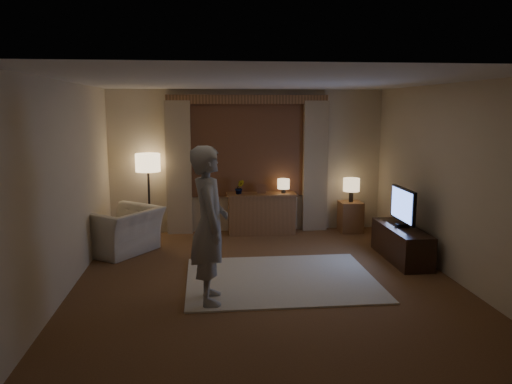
{
  "coord_description": "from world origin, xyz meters",
  "views": [
    {
      "loc": [
        -0.8,
        -6.34,
        2.28
      ],
      "look_at": [
        -0.07,
        0.6,
        1.09
      ],
      "focal_mm": 35.0,
      "sensor_mm": 36.0,
      "label": 1
    }
  ],
  "objects": [
    {
      "name": "room",
      "position": [
        0.0,
        0.5,
        1.33
      ],
      "size": [
        5.04,
        5.54,
        2.64
      ],
      "color": "brown",
      "rests_on": "ground"
    },
    {
      "name": "rug",
      "position": [
        0.2,
        -0.02,
        0.01
      ],
      "size": [
        2.5,
        2.0,
        0.02
      ],
      "primitive_type": "cube",
      "color": "beige",
      "rests_on": "floor"
    },
    {
      "name": "sideboard",
      "position": [
        0.23,
        2.5,
        0.35
      ],
      "size": [
        1.2,
        0.4,
        0.7
      ],
      "primitive_type": "cube",
      "color": "brown",
      "rests_on": "floor"
    },
    {
      "name": "picture_frame",
      "position": [
        0.23,
        2.5,
        0.8
      ],
      "size": [
        0.16,
        0.02,
        0.2
      ],
      "primitive_type": "cube",
      "color": "brown",
      "rests_on": "sideboard"
    },
    {
      "name": "plant",
      "position": [
        -0.17,
        2.5,
        0.85
      ],
      "size": [
        0.17,
        0.13,
        0.3
      ],
      "primitive_type": "imported",
      "color": "#999999",
      "rests_on": "sideboard"
    },
    {
      "name": "table_lamp_sideboard",
      "position": [
        0.63,
        2.5,
        0.9
      ],
      "size": [
        0.22,
        0.22,
        0.3
      ],
      "color": "black",
      "rests_on": "sideboard"
    },
    {
      "name": "floor_lamp",
      "position": [
        -1.77,
        2.5,
        1.24
      ],
      "size": [
        0.43,
        0.43,
        1.48
      ],
      "color": "black",
      "rests_on": "floor"
    },
    {
      "name": "armchair",
      "position": [
        -2.12,
        1.51,
        0.35
      ],
      "size": [
        1.41,
        1.44,
        0.71
      ],
      "primitive_type": "imported",
      "rotation": [
        0.0,
        0.0,
        -2.2
      ],
      "color": "beige",
      "rests_on": "floor"
    },
    {
      "name": "side_table",
      "position": [
        1.89,
        2.45,
        0.28
      ],
      "size": [
        0.4,
        0.4,
        0.56
      ],
      "primitive_type": "cube",
      "color": "brown",
      "rests_on": "floor"
    },
    {
      "name": "table_lamp_side",
      "position": [
        1.89,
        2.45,
        0.87
      ],
      "size": [
        0.3,
        0.3,
        0.44
      ],
      "color": "black",
      "rests_on": "side_table"
    },
    {
      "name": "tv_stand",
      "position": [
        2.15,
        0.68,
        0.25
      ],
      "size": [
        0.45,
        1.4,
        0.5
      ],
      "primitive_type": "cube",
      "color": "black",
      "rests_on": "floor"
    },
    {
      "name": "tv",
      "position": [
        2.15,
        0.68,
        0.83
      ],
      "size": [
        0.2,
        0.83,
        0.6
      ],
      "color": "black",
      "rests_on": "tv_stand"
    },
    {
      "name": "person",
      "position": [
        -0.75,
        -0.7,
        0.94
      ],
      "size": [
        0.48,
        0.69,
        1.84
      ],
      "primitive_type": "imported",
      "rotation": [
        0.0,
        0.0,
        1.63
      ],
      "color": "#9C9890",
      "rests_on": "rug"
    }
  ]
}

